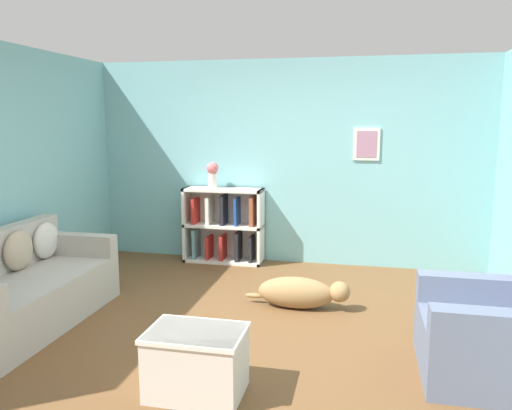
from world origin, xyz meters
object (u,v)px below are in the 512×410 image
object	(u,v)px
recliner_chair	(499,332)
coffee_table	(196,360)
vase	(213,173)
couch	(22,290)
bookshelf	(224,226)
dog	(300,293)

from	to	relation	value
recliner_chair	coffee_table	world-z (taller)	recliner_chair
coffee_table	vase	world-z (taller)	vase
couch	recliner_chair	bearing A→B (deg)	-1.57
bookshelf	recliner_chair	bearing A→B (deg)	-42.12
couch	coffee_table	world-z (taller)	couch
recliner_chair	coffee_table	distance (m)	2.16
coffee_table	vase	bearing A→B (deg)	105.04
recliner_chair	dog	size ratio (longest dim) A/B	0.92
bookshelf	vase	size ratio (longest dim) A/B	3.07
vase	coffee_table	bearing A→B (deg)	-74.96
coffee_table	dog	size ratio (longest dim) A/B	0.62
recliner_chair	dog	bearing A→B (deg)	146.63
couch	dog	distance (m)	2.59
couch	bookshelf	world-z (taller)	bookshelf
couch	dog	size ratio (longest dim) A/B	1.71
vase	couch	bearing A→B (deg)	-114.70
couch	vase	xyz separation A→B (m)	(1.08, 2.36, 0.84)
dog	vase	distance (m)	2.20
bookshelf	dog	bearing A→B (deg)	-50.77
dog	vase	bearing A→B (deg)	132.82
coffee_table	bookshelf	bearing A→B (deg)	102.54
dog	recliner_chair	bearing A→B (deg)	-33.37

